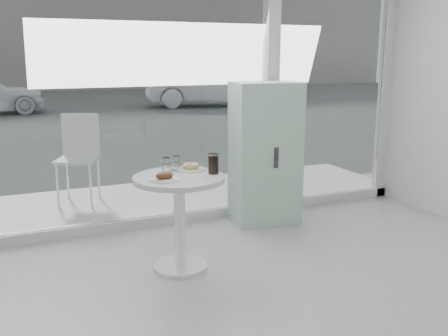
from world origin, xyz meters
name	(u,v)px	position (x,y,z in m)	size (l,w,h in m)	color
storefront	(197,53)	(0.07, 3.00, 1.71)	(5.00, 0.14, 3.00)	silver
main_table	(179,203)	(-0.50, 1.90, 0.55)	(0.72, 0.72, 0.77)	white
patio_deck	(170,198)	(0.00, 3.80, 0.03)	(5.60, 1.60, 0.05)	silver
street	(62,107)	(0.00, 16.00, 0.00)	(40.00, 24.00, 0.00)	#3A3A3A
far_building	(37,6)	(0.00, 25.00, 4.00)	(40.00, 2.00, 8.00)	gray
mint_cabinet	(265,153)	(0.68, 2.68, 0.72)	(0.71, 0.51, 1.44)	#9AC4AE
patio_chair	(79,152)	(-0.99, 4.06, 0.62)	(0.56, 0.56, 0.99)	white
car_silver	(208,86)	(4.58, 14.13, 0.70)	(1.47, 4.22, 1.39)	#AEB0B6
plate_fritter	(165,177)	(-0.64, 1.81, 0.80)	(0.22, 0.22, 0.07)	silver
plate_donut	(191,167)	(-0.34, 2.06, 0.79)	(0.24, 0.24, 0.06)	silver
water_tumbler_a	(166,165)	(-0.54, 2.10, 0.82)	(0.07, 0.07, 0.11)	white
water_tumbler_b	(176,164)	(-0.45, 2.13, 0.82)	(0.07, 0.07, 0.12)	white
cola_glass	(213,164)	(-0.22, 1.88, 0.85)	(0.08, 0.08, 0.16)	white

